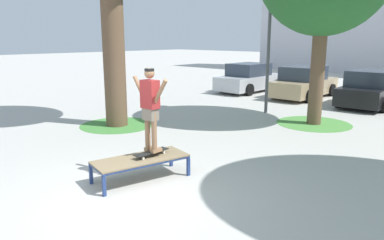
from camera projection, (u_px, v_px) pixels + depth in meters
name	position (u px, v px, depth m)	size (l,w,h in m)	color
ground_plane	(132.00, 197.00, 6.68)	(120.00, 120.00, 0.00)	#B7B5AD
skate_box	(141.00, 160.00, 7.41)	(1.15, 2.02, 0.46)	navy
skateboard	(151.00, 152.00, 7.52)	(0.21, 0.80, 0.09)	black
skater	(150.00, 104.00, 7.30)	(1.00, 0.28, 1.69)	#8E6647
grass_patch_near_left	(117.00, 125.00, 12.16)	(2.42, 2.42, 0.01)	#47893D
grass_patch_mid_back	(314.00, 124.00, 12.36)	(2.45, 2.45, 0.01)	#519342
car_silver	(250.00, 79.00, 19.60)	(1.94, 4.21, 1.50)	#B7BABF
car_tan	(304.00, 83.00, 17.61)	(2.03, 4.26, 1.50)	tan
car_black	(370.00, 89.00, 15.52)	(2.12, 4.30, 1.50)	black
light_post	(270.00, 9.00, 13.36)	(0.36, 0.36, 5.83)	#4C4C51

